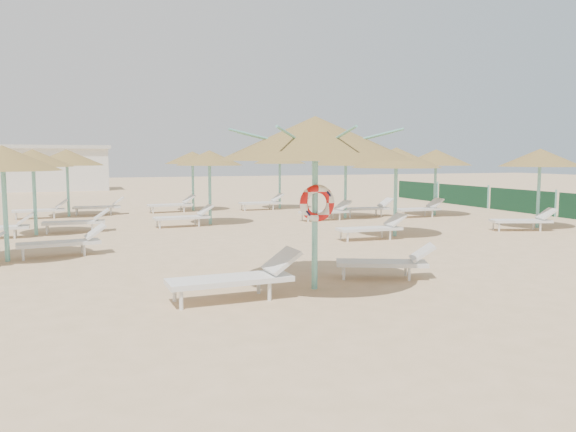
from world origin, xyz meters
name	(u,v)px	position (x,y,z in m)	size (l,w,h in m)	color
ground	(317,289)	(0.00, 0.00, 0.00)	(120.00, 120.00, 0.00)	tan
main_palapa	(315,139)	(-0.06, 0.01, 2.73)	(3.49, 3.49, 3.13)	#6DBDB0
lounger_main_a	(239,277)	(-1.57, -0.27, 0.39)	(2.27, 0.75, 0.82)	silver
lounger_main_b	(388,262)	(1.68, 0.33, 0.33)	(1.99, 1.31, 0.70)	silver
palapa_field	(269,160)	(2.51, 10.26, 2.30)	(19.67, 13.35, 2.72)	#6DBDB0
service_hut	(49,168)	(-6.00, 35.00, 1.64)	(8.40, 4.40, 3.25)	silver
windbreak_fence	(522,201)	(14.00, 9.96, 0.50)	(0.08, 19.84, 1.10)	#164428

